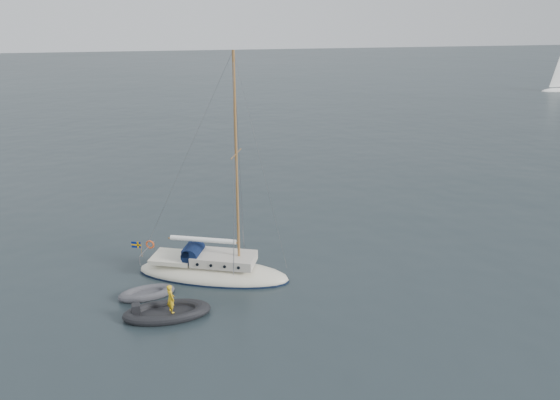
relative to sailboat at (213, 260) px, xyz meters
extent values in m
plane|color=black|center=(3.95, -0.49, -0.91)|extent=(300.00, 300.00, 0.00)
ellipsoid|color=beige|center=(0.00, 0.00, -0.78)|extent=(8.03, 2.50, 1.34)
cube|color=beige|center=(0.62, 0.00, 0.14)|extent=(3.21, 1.70, 0.49)
cube|color=beige|center=(-2.15, 0.00, 0.00)|extent=(2.14, 1.70, 0.22)
cylinder|color=#0A1534|center=(-1.03, 0.00, 0.39)|extent=(0.86, 1.47, 0.86)
cube|color=#0A1534|center=(-1.21, 0.00, 0.57)|extent=(0.40, 1.47, 0.36)
cylinder|color=#946234|center=(1.43, 0.00, 5.25)|extent=(0.13, 0.13, 10.71)
cylinder|color=#946234|center=(1.43, 0.00, 5.78)|extent=(0.04, 1.96, 0.04)
cylinder|color=#946234|center=(-0.45, 0.00, 1.10)|extent=(3.75, 0.09, 0.09)
cylinder|color=white|center=(-0.45, 0.00, 1.14)|extent=(3.49, 0.25, 0.25)
cylinder|color=gray|center=(-3.57, 0.00, 0.38)|extent=(0.04, 1.96, 0.04)
torus|color=#FF5B22|center=(-3.62, 0.54, 0.38)|extent=(0.48, 0.09, 0.48)
cylinder|color=#946234|center=(-3.89, 0.00, 0.29)|extent=(0.03, 0.03, 0.80)
cube|color=navy|center=(-4.15, 0.00, 0.56)|extent=(0.54, 0.02, 0.34)
cube|color=#F8AA00|center=(-4.15, 0.00, 0.56)|extent=(0.55, 0.03, 0.08)
cube|color=#F8AA00|center=(-4.06, 0.00, 0.56)|extent=(0.08, 0.03, 0.36)
cylinder|color=black|center=(-0.54, 0.86, 0.14)|extent=(0.16, 0.05, 0.16)
cylinder|color=black|center=(-0.54, -0.86, 0.14)|extent=(0.16, 0.05, 0.16)
cylinder|color=black|center=(0.18, 0.86, 0.14)|extent=(0.16, 0.05, 0.16)
cylinder|color=black|center=(0.18, -0.86, 0.14)|extent=(0.16, 0.05, 0.16)
cylinder|color=black|center=(0.89, 0.86, 0.14)|extent=(0.16, 0.05, 0.16)
cylinder|color=black|center=(0.89, -0.86, 0.14)|extent=(0.16, 0.05, 0.16)
cylinder|color=black|center=(1.60, 0.86, 0.14)|extent=(0.16, 0.05, 0.16)
cylinder|color=black|center=(1.60, -0.86, 0.14)|extent=(0.16, 0.05, 0.16)
cube|color=#4D4C52|center=(-3.34, -1.51, -0.79)|extent=(1.66, 0.69, 0.10)
cube|color=black|center=(-2.36, -3.51, -0.77)|extent=(2.48, 1.03, 0.12)
cube|color=black|center=(-3.70, -3.51, -0.45)|extent=(0.36, 0.36, 0.62)
imported|color=gold|center=(-2.15, -3.51, -0.03)|extent=(0.50, 0.59, 1.38)
ellipsoid|color=white|center=(59.89, 54.08, -0.87)|extent=(5.52, 1.84, 0.92)
cylinder|color=gray|center=(59.89, 54.08, 2.77)|extent=(0.09, 0.09, 6.44)
cone|color=white|center=(59.84, 54.08, 2.77)|extent=(2.94, 2.94, 5.98)
camera|label=1|loc=(-1.36, -25.76, 12.55)|focal=35.00mm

